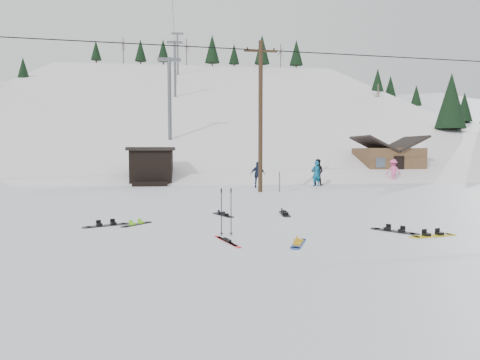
{
  "coord_description": "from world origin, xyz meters",
  "views": [
    {
      "loc": [
        -2.38,
        -11.46,
        2.52
      ],
      "look_at": [
        -0.42,
        4.43,
        1.4
      ],
      "focal_mm": 32.0,
      "sensor_mm": 36.0,
      "label": 1
    }
  ],
  "objects": [
    {
      "name": "board_scatter_e",
      "position": [
        4.76,
        0.13,
        0.03
      ],
      "size": [
        1.59,
        0.55,
        0.11
      ],
      "rotation": [
        0.0,
        0.0,
        0.19
      ],
      "color": "yellow",
      "rests_on": "ground"
    },
    {
      "name": "board_scatter_b",
      "position": [
        -1.02,
        4.9,
        0.03
      ],
      "size": [
        0.75,
        1.34,
        0.1
      ],
      "rotation": [
        0.0,
        0.0,
        2.0
      ],
      "color": "black",
      "rests_on": "ground"
    },
    {
      "name": "lift_hut",
      "position": [
        -5.0,
        20.94,
        1.36
      ],
      "size": [
        3.4,
        4.1,
        2.75
      ],
      "color": "black",
      "rests_on": "ground"
    },
    {
      "name": "ski_poles",
      "position": [
        -1.25,
        0.97,
        0.72
      ],
      "size": [
        0.39,
        0.1,
        1.41
      ],
      "color": "black",
      "rests_on": "ground"
    },
    {
      "name": "ridge_right",
      "position": [
        38.0,
        50.0,
        -11.0
      ],
      "size": [
        45.66,
        93.98,
        54.59
      ],
      "primitive_type": "cube",
      "rotation": [
        0.21,
        -0.05,
        -0.12
      ],
      "color": "silver",
      "rests_on": "ground"
    },
    {
      "name": "ground",
      "position": [
        0.0,
        0.0,
        0.0
      ],
      "size": [
        200.0,
        200.0,
        0.0
      ],
      "primitive_type": "plane",
      "color": "silver",
      "rests_on": "ground"
    },
    {
      "name": "board_scatter_f",
      "position": [
        1.41,
        4.89,
        0.03
      ],
      "size": [
        0.44,
        1.64,
        0.12
      ],
      "rotation": [
        0.0,
        0.0,
        1.47
      ],
      "color": "black",
      "rests_on": "ground"
    },
    {
      "name": "treeline_right",
      "position": [
        36.0,
        42.0,
        0.0
      ],
      "size": [
        20.0,
        60.0,
        10.0
      ],
      "primitive_type": null,
      "color": "black",
      "rests_on": "ground"
    },
    {
      "name": "hero_skis",
      "position": [
        -1.31,
        0.1,
        0.03
      ],
      "size": [
        0.6,
        1.64,
        0.09
      ],
      "rotation": [
        0.0,
        0.0,
        0.31
      ],
      "color": "red",
      "rests_on": "ground"
    },
    {
      "name": "skier_dark",
      "position": [
        6.83,
        18.08,
        0.95
      ],
      "size": [
        1.16,
        1.1,
        1.89
      ],
      "primitive_type": "imported",
      "rotation": [
        0.0,
        0.0,
        2.58
      ],
      "color": "black",
      "rests_on": "ground"
    },
    {
      "name": "lift_tower_mid",
      "position": [
        -4.0,
        50.0,
        14.36
      ],
      "size": [
        2.2,
        0.36,
        8.0
      ],
      "color": "#595B60",
      "rests_on": "ski_slope"
    },
    {
      "name": "board_scatter_c",
      "position": [
        -4.1,
        3.18,
        0.02
      ],
      "size": [
        0.95,
        1.05,
        0.09
      ],
      "rotation": [
        0.0,
        0.0,
        0.85
      ],
      "color": "black",
      "rests_on": "ground"
    },
    {
      "name": "lift_tower_near",
      "position": [
        -4.0,
        30.0,
        7.86
      ],
      "size": [
        2.2,
        0.36,
        8.0
      ],
      "color": "#595B60",
      "rests_on": "ski_slope"
    },
    {
      "name": "treeline_crest",
      "position": [
        0.0,
        86.0,
        0.0
      ],
      "size": [
        50.0,
        6.0,
        10.0
      ],
      "primitive_type": null,
      "color": "black",
      "rests_on": "ski_slope"
    },
    {
      "name": "trail_sign",
      "position": [
        3.1,
        13.58,
        1.27
      ],
      "size": [
        0.5,
        0.09,
        1.85
      ],
      "color": "#595B60",
      "rests_on": "ground"
    },
    {
      "name": "skier_pink",
      "position": [
        13.52,
        20.0,
        0.9
      ],
      "size": [
        1.24,
        0.82,
        1.81
      ],
      "primitive_type": "imported",
      "rotation": [
        0.0,
        0.0,
        3.01
      ],
      "color": "#F05495",
      "rests_on": "ground"
    },
    {
      "name": "cabin",
      "position": [
        15.0,
        24.0,
        1.48
      ],
      "size": [
        5.39,
        4.4,
        3.77
      ],
      "color": "brown",
      "rests_on": "ground"
    },
    {
      "name": "board_scatter_a",
      "position": [
        -5.08,
        3.08,
        0.03
      ],
      "size": [
        1.46,
        0.88,
        0.11
      ],
      "rotation": [
        0.0,
        0.0,
        0.47
      ],
      "color": "black",
      "rests_on": "ground"
    },
    {
      "name": "utility_pole",
      "position": [
        2.0,
        14.0,
        4.68
      ],
      "size": [
        2.0,
        0.26,
        9.0
      ],
      "color": "#3A2819",
      "rests_on": "ground"
    },
    {
      "name": "lift_tower_far",
      "position": [
        -4.0,
        70.0,
        20.86
      ],
      "size": [
        2.2,
        0.36,
        8.0
      ],
      "color": "#595B60",
      "rests_on": "ski_slope"
    },
    {
      "name": "skier_navy",
      "position": [
        2.33,
        16.88,
        0.87
      ],
      "size": [
        1.06,
        0.54,
        1.74
      ],
      "primitive_type": "imported",
      "rotation": [
        0.0,
        0.0,
        3.02
      ],
      "color": "#161E38",
      "rests_on": "ground"
    },
    {
      "name": "board_scatter_d",
      "position": [
        3.97,
        0.93,
        0.03
      ],
      "size": [
        1.09,
        1.28,
        0.11
      ],
      "rotation": [
        0.0,
        0.0,
        -0.89
      ],
      "color": "black",
      "rests_on": "ground"
    },
    {
      "name": "ski_slope",
      "position": [
        0.0,
        55.0,
        -12.0
      ],
      "size": [
        60.0,
        85.24,
        65.97
      ],
      "primitive_type": "cube",
      "rotation": [
        0.31,
        0.0,
        0.0
      ],
      "color": "white",
      "rests_on": "ground"
    },
    {
      "name": "skier_teal",
      "position": [
        6.58,
        17.56,
        0.88
      ],
      "size": [
        0.71,
        0.54,
        1.77
      ],
      "primitive_type": "imported",
      "rotation": [
        0.0,
        0.0,
        3.33
      ],
      "color": "#0D5A82",
      "rests_on": "ground"
    },
    {
      "name": "hero_snowboard",
      "position": [
        0.57,
        -0.42,
        0.03
      ],
      "size": [
        0.71,
        1.3,
        0.1
      ],
      "rotation": [
        0.0,
        0.0,
        1.16
      ],
      "color": "#1B40B0",
      "rests_on": "ground"
    }
  ]
}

